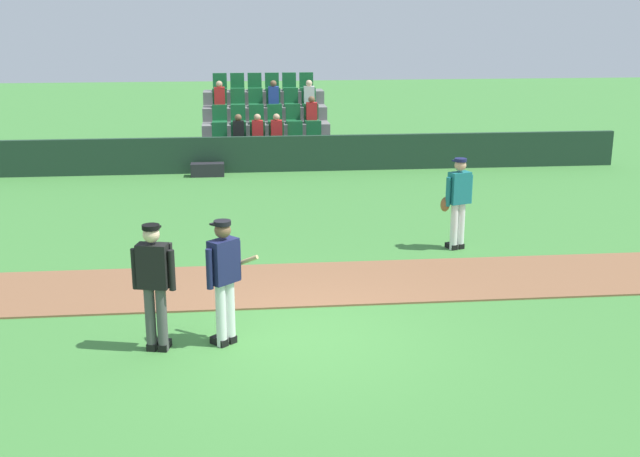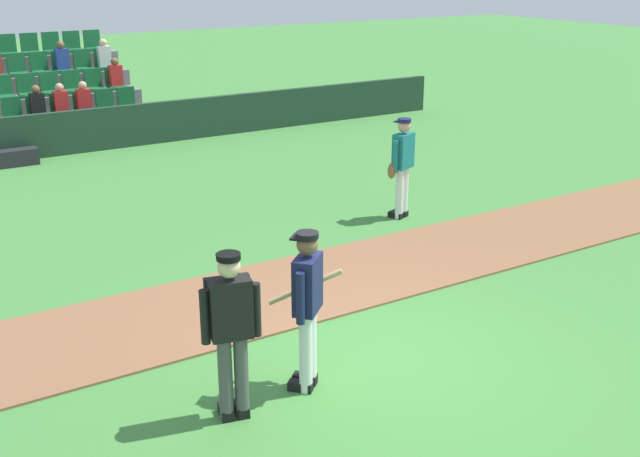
% 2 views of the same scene
% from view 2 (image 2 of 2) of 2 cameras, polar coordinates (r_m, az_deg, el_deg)
% --- Properties ---
extents(ground_plane, '(80.00, 80.00, 0.00)m').
position_cam_2_polar(ground_plane, '(9.05, 4.60, -9.46)').
color(ground_plane, '#42843A').
extents(infield_dirt_path, '(28.00, 2.13, 0.03)m').
position_cam_2_polar(infield_dirt_path, '(10.70, -2.42, -4.55)').
color(infield_dirt_path, brown).
rests_on(infield_dirt_path, ground).
extents(dugout_fence, '(20.00, 0.16, 1.00)m').
position_cam_2_polar(dugout_fence, '(19.02, -16.79, 6.90)').
color(dugout_fence, '#1E3828').
rests_on(dugout_fence, ground).
extents(stadium_bleachers, '(3.90, 3.80, 2.45)m').
position_cam_2_polar(stadium_bleachers, '(21.15, -18.56, 8.59)').
color(stadium_bleachers, slate).
rests_on(stadium_bleachers, ground).
extents(batter_navy_jersey, '(0.72, 0.69, 1.76)m').
position_cam_2_polar(batter_navy_jersey, '(8.02, -0.94, -5.60)').
color(batter_navy_jersey, white).
rests_on(batter_navy_jersey, ground).
extents(umpire_home_plate, '(0.58, 0.37, 1.76)m').
position_cam_2_polar(umpire_home_plate, '(7.54, -6.56, -7.17)').
color(umpire_home_plate, '#4C4C4C').
rests_on(umpire_home_plate, ground).
extents(runner_teal_jersey, '(0.66, 0.40, 1.76)m').
position_cam_2_polar(runner_teal_jersey, '(13.46, 6.05, 4.70)').
color(runner_teal_jersey, white).
rests_on(runner_teal_jersey, ground).
extents(equipment_bag, '(0.90, 0.36, 0.36)m').
position_cam_2_polar(equipment_bag, '(18.30, -21.40, 4.88)').
color(equipment_bag, '#232328').
rests_on(equipment_bag, ground).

